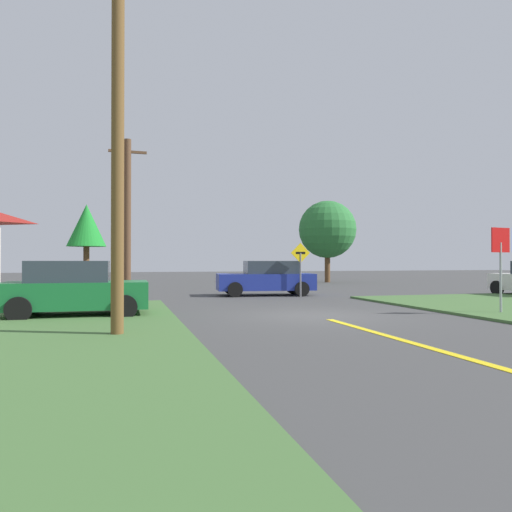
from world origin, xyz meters
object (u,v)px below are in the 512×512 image
at_px(car_approaching_junction, 267,278).
at_px(stop_sign, 501,253).
at_px(oak_tree_left, 327,230).
at_px(direction_sign, 300,263).
at_px(pine_tree_center, 86,226).
at_px(parked_car_near_building, 74,289).
at_px(utility_pole_near, 118,126).
at_px(utility_pole_mid, 127,215).

bearing_deg(car_approaching_junction, stop_sign, 120.50).
bearing_deg(oak_tree_left, direction_sign, -118.06).
distance_m(direction_sign, oak_tree_left, 15.66).
bearing_deg(pine_tree_center, car_approaching_junction, -56.23).
relative_size(car_approaching_junction, oak_tree_left, 0.75).
xyz_separation_m(car_approaching_junction, oak_tree_left, (8.48, 12.39, 3.20)).
xyz_separation_m(stop_sign, car_approaching_junction, (-4.43, 9.75, -1.04)).
height_order(parked_car_near_building, direction_sign, direction_sign).
height_order(utility_pole_near, utility_pole_mid, utility_pole_near).
distance_m(car_approaching_junction, pine_tree_center, 16.43).
height_order(stop_sign, utility_pole_mid, utility_pole_mid).
height_order(car_approaching_junction, utility_pole_mid, utility_pole_mid).
bearing_deg(car_approaching_junction, direction_sign, 140.05).
xyz_separation_m(car_approaching_junction, parked_car_near_building, (-7.87, -7.10, -0.00)).
distance_m(oak_tree_left, pine_tree_center, 17.46).
bearing_deg(direction_sign, parked_car_near_building, -147.17).
bearing_deg(direction_sign, stop_sign, -69.21).
height_order(car_approaching_junction, parked_car_near_building, same).
bearing_deg(parked_car_near_building, direction_sign, 33.23).
bearing_deg(car_approaching_junction, oak_tree_left, -118.33).
distance_m(car_approaching_junction, utility_pole_mid, 7.38).
bearing_deg(utility_pole_mid, car_approaching_junction, -20.05).
xyz_separation_m(utility_pole_near, pine_tree_center, (-2.32, 24.64, -0.46)).
bearing_deg(pine_tree_center, direction_sign, -55.24).
height_order(stop_sign, pine_tree_center, pine_tree_center).
bearing_deg(parked_car_near_building, stop_sign, -11.75).
bearing_deg(utility_pole_mid, utility_pole_near, -91.33).
bearing_deg(utility_pole_mid, stop_sign, -48.26).
bearing_deg(stop_sign, direction_sign, -78.20).
relative_size(utility_pole_near, direction_sign, 3.56).
height_order(parked_car_near_building, utility_pole_near, utility_pole_near).
bearing_deg(stop_sign, parked_car_near_building, -21.14).
xyz_separation_m(car_approaching_junction, direction_sign, (1.21, -1.25, 0.71)).
relative_size(direction_sign, pine_tree_center, 0.44).
height_order(stop_sign, parked_car_near_building, stop_sign).
distance_m(stop_sign, parked_car_near_building, 12.63).
bearing_deg(oak_tree_left, stop_sign, -100.35).
height_order(car_approaching_junction, direction_sign, direction_sign).
relative_size(direction_sign, oak_tree_left, 0.39).
relative_size(parked_car_near_building, direction_sign, 1.64).
distance_m(stop_sign, utility_pole_mid, 16.29).
distance_m(parked_car_near_building, utility_pole_near, 5.67).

